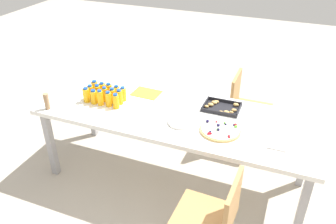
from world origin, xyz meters
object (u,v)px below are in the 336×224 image
(juice_bottle_9, at_px, (120,97))
(juice_bottle_14, at_px, (123,94))
(party_table, at_px, (176,119))
(juice_bottle_1, at_px, (94,97))
(juice_bottle_11, at_px, (102,90))
(napkin_stack, at_px, (277,144))
(chair_near_right, at_px, (213,216))
(juice_bottle_3, at_px, (108,99))
(juice_bottle_13, at_px, (117,93))
(juice_bottle_10, at_px, (95,88))
(juice_bottle_4, at_px, (116,101))
(paper_folder, at_px, (146,93))
(juice_bottle_5, at_px, (90,92))
(juice_bottle_6, at_px, (98,92))
(juice_bottle_0, at_px, (86,95))
(chair_far_right, at_px, (245,105))
(plate_stack, at_px, (181,122))
(juice_bottle_12, at_px, (109,91))
(juice_bottle_2, at_px, (100,98))
(fruit_pizza, at_px, (220,130))
(cardboard_tube, at_px, (47,101))
(snack_tray, at_px, (222,107))
(juice_bottle_7, at_px, (105,94))
(juice_bottle_8, at_px, (113,96))

(juice_bottle_9, xyz_separation_m, juice_bottle_14, (0.00, 0.07, -0.00))
(party_table, bearing_deg, juice_bottle_1, -171.53)
(juice_bottle_11, distance_m, napkin_stack, 1.64)
(chair_near_right, xyz_separation_m, juice_bottle_3, (-1.17, 0.67, 0.32))
(juice_bottle_13, bearing_deg, juice_bottle_10, -178.14)
(party_table, height_order, juice_bottle_4, juice_bottle_4)
(chair_near_right, bearing_deg, juice_bottle_14, 55.40)
(juice_bottle_10, bearing_deg, paper_folder, 25.13)
(napkin_stack, bearing_deg, juice_bottle_5, 176.26)
(juice_bottle_5, xyz_separation_m, juice_bottle_10, (0.00, 0.07, 0.01))
(juice_bottle_6, distance_m, paper_folder, 0.46)
(juice_bottle_0, bearing_deg, napkin_stack, -1.46)
(chair_far_right, distance_m, plate_stack, 1.05)
(juice_bottle_12, xyz_separation_m, napkin_stack, (1.55, -0.19, -0.06))
(chair_far_right, xyz_separation_m, juice_bottle_9, (-1.01, -0.84, 0.32))
(juice_bottle_2, height_order, fruit_pizza, juice_bottle_2)
(juice_bottle_1, bearing_deg, juice_bottle_4, -0.72)
(cardboard_tube, bearing_deg, juice_bottle_1, 36.27)
(juice_bottle_2, bearing_deg, chair_near_right, -28.00)
(juice_bottle_5, bearing_deg, paper_folder, 32.35)
(juice_bottle_10, bearing_deg, juice_bottle_6, -42.70)
(juice_bottle_13, bearing_deg, cardboard_tube, -140.90)
(juice_bottle_4, distance_m, plate_stack, 0.62)
(snack_tray, bearing_deg, juice_bottle_14, -168.06)
(juice_bottle_5, bearing_deg, juice_bottle_11, 46.59)
(juice_bottle_7, bearing_deg, snack_tray, 13.94)
(juice_bottle_5, distance_m, juice_bottle_14, 0.31)
(juice_bottle_0, distance_m, cardboard_tube, 0.35)
(juice_bottle_4, height_order, juice_bottle_5, juice_bottle_4)
(juice_bottle_0, bearing_deg, juice_bottle_3, 0.32)
(cardboard_tube, bearing_deg, juice_bottle_3, 26.81)
(juice_bottle_0, bearing_deg, juice_bottle_14, 25.29)
(juice_bottle_3, xyz_separation_m, juice_bottle_6, (-0.16, 0.08, 0.00))
(juice_bottle_0, relative_size, fruit_pizza, 0.43)
(chair_near_right, height_order, plate_stack, chair_near_right)
(juice_bottle_6, relative_size, juice_bottle_13, 1.10)
(chair_far_right, xyz_separation_m, fruit_pizza, (-0.05, -0.93, 0.26))
(juice_bottle_2, relative_size, juice_bottle_3, 1.02)
(juice_bottle_13, bearing_deg, chair_near_right, -35.05)
(juice_bottle_11, xyz_separation_m, paper_folder, (0.36, 0.20, -0.06))
(cardboard_tube, bearing_deg, plate_stack, 10.14)
(juice_bottle_6, bearing_deg, juice_bottle_12, 40.91)
(chair_far_right, xyz_separation_m, juice_bottle_8, (-1.08, -0.84, 0.32))
(juice_bottle_6, xyz_separation_m, snack_tray, (1.11, 0.25, -0.06))
(party_table, bearing_deg, chair_near_right, -54.07)
(snack_tray, bearing_deg, juice_bottle_5, -167.57)
(juice_bottle_12, bearing_deg, cardboard_tube, -136.12)
(snack_tray, bearing_deg, juice_bottle_10, -171.00)
(juice_bottle_12, bearing_deg, juice_bottle_3, -61.79)
(chair_far_right, bearing_deg, cardboard_tube, -53.49)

